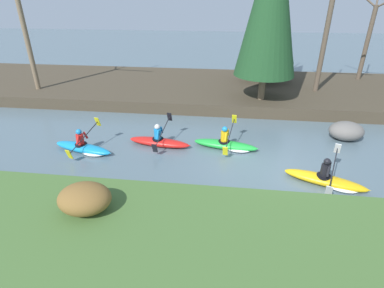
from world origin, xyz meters
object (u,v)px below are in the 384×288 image
(kayaker_lead, at_px, (328,180))
(kayaker_far_back, at_px, (85,148))
(boulder_midstream, at_px, (346,131))
(kayaker_trailing, at_px, (160,141))
(kayaker_middle, at_px, (228,145))

(kayaker_lead, height_order, kayaker_far_back, same)
(boulder_midstream, bearing_deg, kayaker_trailing, -168.62)
(kayaker_far_back, relative_size, boulder_midstream, 1.87)
(kayaker_far_back, bearing_deg, boulder_midstream, 27.06)
(boulder_midstream, bearing_deg, kayaker_far_back, -166.96)
(kayaker_middle, height_order, kayaker_trailing, same)
(kayaker_middle, xyz_separation_m, kayaker_trailing, (-2.92, -0.08, 0.02))
(kayaker_far_back, distance_m, boulder_midstream, 11.40)
(kayaker_trailing, bearing_deg, kayaker_far_back, -154.54)
(kayaker_trailing, relative_size, kayaker_far_back, 1.01)
(kayaker_middle, height_order, boulder_midstream, kayaker_middle)
(kayaker_trailing, xyz_separation_m, boulder_midstream, (8.15, 1.64, 0.20))
(kayaker_middle, distance_m, kayaker_trailing, 2.92)
(kayaker_trailing, bearing_deg, boulder_midstream, 19.33)
(kayaker_lead, bearing_deg, boulder_midstream, 85.54)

